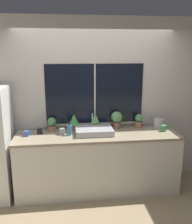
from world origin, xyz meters
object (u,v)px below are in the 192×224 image
object	(u,v)px
sink	(94,131)
mug_green	(164,128)
mug_black	(40,131)
kettle	(159,123)
potted_plant_right	(117,118)
mug_blue	(26,134)
potted_plant_far_left	(52,124)
potted_plant_center	(95,121)
potted_plant_far_right	(139,120)
potted_plant_left	(74,121)
soap_bottle	(69,130)
mug_grey	(62,132)

from	to	relation	value
sink	mug_green	xyz separation A→B (m)	(1.11, -0.01, 0.00)
mug_black	kettle	bearing A→B (deg)	2.01
sink	potted_plant_right	distance (m)	0.47
mug_blue	mug_black	distance (m)	0.21
potted_plant_far_left	sink	bearing A→B (deg)	-18.87
potted_plant_far_left	kettle	bearing A→B (deg)	-1.87
potted_plant_center	mug_blue	bearing A→B (deg)	-168.41
potted_plant_right	potted_plant_far_right	world-z (taller)	potted_plant_right
potted_plant_far_right	potted_plant_left	bearing A→B (deg)	-180.00
potted_plant_far_left	soap_bottle	xyz separation A→B (m)	(0.27, -0.25, -0.03)
mug_blue	mug_green	world-z (taller)	mug_green
potted_plant_left	potted_plant_far_left	bearing A→B (deg)	180.00
potted_plant_right	potted_plant_far_right	distance (m)	0.38
potted_plant_center	mug_grey	xyz separation A→B (m)	(-0.53, -0.21, -0.09)
potted_plant_left	potted_plant_right	distance (m)	0.69
potted_plant_far_left	kettle	xyz separation A→B (m)	(1.74, -0.06, -0.03)
sink	mug_grey	distance (m)	0.49
mug_blue	mug_green	size ratio (longest dim) A/B	0.85
sink	mug_blue	distance (m)	1.02
sink	mug_grey	size ratio (longest dim) A/B	5.93
potted_plant_right	mug_grey	distance (m)	0.92
sink	potted_plant_left	bearing A→B (deg)	143.15
potted_plant_right	soap_bottle	world-z (taller)	potted_plant_right
soap_bottle	mug_blue	world-z (taller)	soap_bottle
mug_grey	mug_black	world-z (taller)	mug_grey
potted_plant_far_right	kettle	size ratio (longest dim) A/B	1.36
potted_plant_right	mug_grey	xyz separation A→B (m)	(-0.89, -0.21, -0.12)
mug_black	potted_plant_center	bearing A→B (deg)	8.09
kettle	sink	bearing A→B (deg)	-171.43
mug_grey	kettle	distance (m)	1.59
sink	potted_plant_center	size ratio (longest dim) A/B	2.15
potted_plant_far_left	potted_plant_center	size ratio (longest dim) A/B	0.83
soap_bottle	mug_black	bearing A→B (deg)	164.43
potted_plant_far_right	mug_black	size ratio (longest dim) A/B	2.76
potted_plant_far_left	kettle	size ratio (longest dim) A/B	1.28
mug_blue	mug_green	xyz separation A→B (m)	(2.13, -0.02, 0.01)
kettle	potted_plant_left	bearing A→B (deg)	177.65
potted_plant_center	mug_blue	distance (m)	1.09
sink	potted_plant_right	bearing A→B (deg)	29.12
potted_plant_far_left	mug_black	size ratio (longest dim) A/B	2.59
potted_plant_far_left	potted_plant_left	size ratio (longest dim) A/B	0.81
potted_plant_far_left	soap_bottle	distance (m)	0.37
potted_plant_far_right	sink	bearing A→B (deg)	-164.02
potted_plant_center	mug_green	xyz separation A→B (m)	(1.07, -0.24, -0.09)
potted_plant_far_right	mug_grey	distance (m)	1.28
potted_plant_right	mug_blue	xyz separation A→B (m)	(-1.42, -0.22, -0.13)
potted_plant_far_left	mug_blue	xyz separation A→B (m)	(-0.37, -0.22, -0.07)
mug_grey	potted_plant_far_right	bearing A→B (deg)	9.37
mug_blue	soap_bottle	bearing A→B (deg)	-2.93
potted_plant_right	mug_grey	size ratio (longest dim) A/B	2.98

